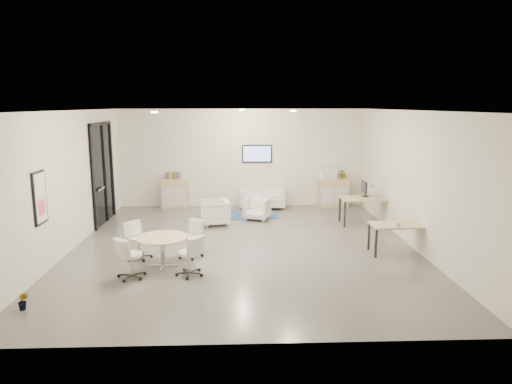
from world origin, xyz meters
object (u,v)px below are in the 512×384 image
object	(u,v)px
sideboard_left	(175,194)
desk_front	(400,227)
armchair_right	(257,208)
desk_rear	(367,200)
round_table	(162,241)
sideboard_right	(333,193)
armchair_left	(215,211)
loveseat	(262,199)

from	to	relation	value
sideboard_left	desk_front	xyz separation A→B (m)	(5.71, -4.86, 0.13)
armchair_right	desk_rear	bearing A→B (deg)	7.12
armchair_right	round_table	bearing A→B (deg)	-99.54
round_table	desk_front	bearing A→B (deg)	7.40
sideboard_right	desk_rear	xyz separation A→B (m)	(0.47, -2.26, 0.21)
desk_rear	armchair_left	bearing A→B (deg)	173.82
armchair_right	desk_rear	distance (m)	3.15
sideboard_left	desk_rear	xyz separation A→B (m)	(5.68, -2.27, 0.21)
armchair_left	round_table	size ratio (longest dim) A/B	0.73
armchair_left	armchair_right	bearing A→B (deg)	103.42
desk_rear	desk_front	size ratio (longest dim) A/B	1.15
sideboard_right	armchair_left	size ratio (longest dim) A/B	1.24
sideboard_left	round_table	size ratio (longest dim) A/B	0.91
loveseat	sideboard_left	bearing A→B (deg)	179.63
sideboard_right	desk_rear	world-z (taller)	sideboard_right
armchair_right	round_table	xyz separation A→B (m)	(-2.12, -3.91, 0.20)
sideboard_left	desk_rear	size ratio (longest dim) A/B	0.63
sideboard_left	loveseat	world-z (taller)	sideboard_left
sideboard_left	desk_front	distance (m)	7.50
sideboard_left	round_table	bearing A→B (deg)	-84.91
armchair_left	round_table	bearing A→B (deg)	-26.26
armchair_right	desk_front	bearing A→B (deg)	-27.28
armchair_left	round_table	world-z (taller)	armchair_left
armchair_left	desk_rear	bearing A→B (deg)	77.73
loveseat	armchair_right	bearing A→B (deg)	-96.70
armchair_left	round_table	xyz separation A→B (m)	(-0.92, -3.36, 0.17)
desk_front	round_table	world-z (taller)	desk_front
desk_rear	sideboard_left	bearing A→B (deg)	153.31
armchair_right	round_table	distance (m)	4.45
sideboard_left	armchair_left	xyz separation A→B (m)	(1.41, -2.18, -0.09)
sideboard_left	armchair_left	distance (m)	2.60
sideboard_right	round_table	size ratio (longest dim) A/B	0.90
armchair_left	desk_rear	size ratio (longest dim) A/B	0.50
loveseat	armchair_right	world-z (taller)	armchair_right
sideboard_right	loveseat	xyz separation A→B (m)	(-2.36, -0.11, -0.18)
desk_rear	round_table	world-z (taller)	desk_rear
sideboard_left	armchair_right	world-z (taller)	sideboard_left
sideboard_left	loveseat	bearing A→B (deg)	-2.44
loveseat	armchair_left	size ratio (longest dim) A/B	1.92
loveseat	desk_rear	xyz separation A→B (m)	(2.83, -2.15, 0.39)
armchair_right	loveseat	bearing A→B (deg)	100.19
loveseat	armchair_left	world-z (taller)	armchair_left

